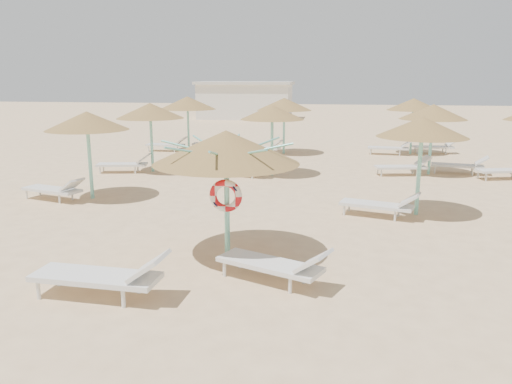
# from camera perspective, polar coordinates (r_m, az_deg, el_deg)

# --- Properties ---
(ground) EXTENTS (120.00, 120.00, 0.00)m
(ground) POSITION_cam_1_polar(r_m,az_deg,el_deg) (10.17, -3.61, -8.10)
(ground) COLOR #E1BC89
(ground) RESTS_ON ground
(main_palapa) EXTENTS (2.94, 2.94, 2.63)m
(main_palapa) POSITION_cam_1_polar(r_m,az_deg,el_deg) (9.94, -3.43, 5.06)
(main_palapa) COLOR #7AD3C0
(main_palapa) RESTS_ON ground
(lounger_main_a) EXTENTS (2.37, 0.81, 0.85)m
(lounger_main_a) POSITION_cam_1_polar(r_m,az_deg,el_deg) (8.87, -16.94, -9.09)
(lounger_main_a) COLOR silver
(lounger_main_a) RESTS_ON ground
(lounger_main_b) EXTENTS (2.20, 1.41, 0.77)m
(lounger_main_b) POSITION_cam_1_polar(r_m,az_deg,el_deg) (9.10, 2.34, -8.21)
(lounger_main_b) COLOR silver
(lounger_main_b) RESTS_ON ground
(palapa_field) EXTENTS (19.06, 13.74, 2.71)m
(palapa_field) POSITION_cam_1_polar(r_m,az_deg,el_deg) (19.69, 6.67, 8.96)
(palapa_field) COLOR #7AD3C0
(palapa_field) RESTS_ON ground
(service_hut) EXTENTS (8.40, 4.40, 3.25)m
(service_hut) POSITION_cam_1_polar(r_m,az_deg,el_deg) (45.03, -1.24, 10.46)
(service_hut) COLOR silver
(service_hut) RESTS_ON ground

